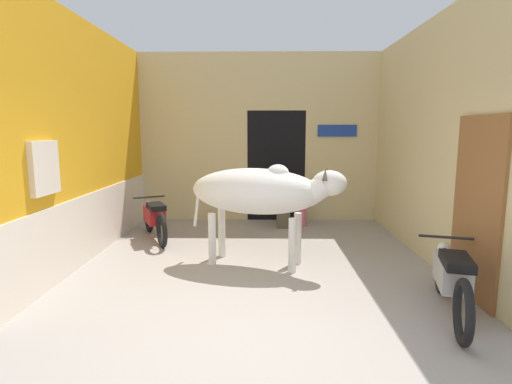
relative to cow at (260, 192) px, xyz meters
name	(u,v)px	position (x,y,z in m)	size (l,w,h in m)	color
ground_plane	(253,334)	(-0.06, -2.03, -1.06)	(30.00, 30.00, 0.00)	#9E9389
wall_left_shopfront	(85,145)	(-2.67, 0.45, 0.65)	(0.25, 4.99, 3.55)	orange
wall_back_with_doorway	(266,149)	(0.09, 3.23, 0.48)	(5.06, 0.93, 3.55)	#D1BC84
wall_right_with_door	(433,143)	(2.55, 0.42, 0.69)	(0.22, 4.99, 3.55)	#D1BC84
cow	(260,192)	(0.00, 0.00, 0.00)	(2.28, 1.18, 1.47)	silver
motorcycle_near	(452,277)	(2.01, -1.58, -0.65)	(0.69, 1.79, 0.73)	black
motorcycle_far	(154,217)	(-1.90, 1.33, -0.66)	(0.89, 1.60, 0.72)	black
shopkeeper_seated	(283,196)	(0.44, 2.33, -0.43)	(0.37, 0.33, 1.22)	brown
plastic_stool	(301,215)	(0.80, 2.41, -0.84)	(0.33, 0.33, 0.41)	#DB6093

